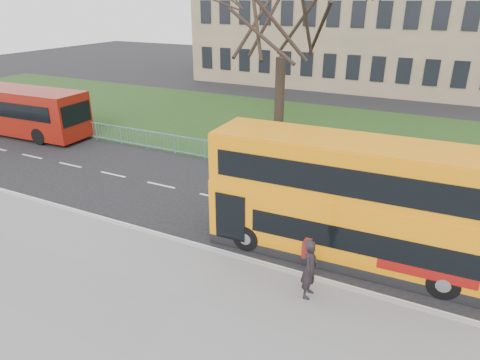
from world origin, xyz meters
The scene contains 9 objects.
ground centered at (0.00, 0.00, 0.00)m, with size 120.00×120.00×0.00m, color black.
kerb centered at (0.00, -1.55, 0.07)m, with size 80.00×0.20×0.14m, color #959597.
grass_verge centered at (0.00, 14.30, 0.04)m, with size 80.00×15.40×0.08m, color #1D3814.
guard_railing centered at (0.00, 6.60, 0.55)m, with size 40.00×0.12×1.10m, color #709AC8, non-canonical shape.
bare_tree centered at (-3.00, 10.00, 6.30)m, with size 8.71×8.71×12.45m, color black, non-canonical shape.
civic_building centered at (-5.00, 35.00, 7.00)m, with size 30.00×15.00×14.00m, color #7C6E4F.
yellow_bus centered at (3.65, 0.39, 2.22)m, with size 9.95×2.71×4.13m.
red_bus centered at (-20.02, 5.26, 1.60)m, with size 11.51×3.07×3.01m.
pedestrian centered at (3.01, -2.41, 1.06)m, with size 0.68×0.45×1.87m, color black.
Camera 1 is at (5.86, -12.60, 8.29)m, focal length 32.00 mm.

